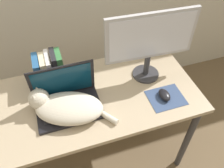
{
  "coord_description": "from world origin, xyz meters",
  "views": [
    {
      "loc": [
        -0.18,
        -0.6,
        1.83
      ],
      "look_at": [
        0.11,
        0.28,
        0.85
      ],
      "focal_mm": 38.0,
      "sensor_mm": 36.0,
      "label": 1
    }
  ],
  "objects": [
    {
      "name": "desk",
      "position": [
        0.0,
        0.32,
        0.66
      ],
      "size": [
        1.27,
        0.63,
        0.75
      ],
      "color": "tan",
      "rests_on": "ground_plane"
    },
    {
      "name": "laptop",
      "position": [
        -0.16,
        0.29,
        0.8
      ],
      "size": [
        0.36,
        0.24,
        0.25
      ],
      "color": "black",
      "rests_on": "desk"
    },
    {
      "name": "cat",
      "position": [
        -0.18,
        0.24,
        0.8
      ],
      "size": [
        0.45,
        0.34,
        0.14
      ],
      "color": "beige",
      "rests_on": "desk"
    },
    {
      "name": "external_monitor",
      "position": [
        0.37,
        0.39,
        1.02
      ],
      "size": [
        0.54,
        0.17,
        0.45
      ],
      "color": "#333338",
      "rests_on": "desk"
    },
    {
      "name": "mousepad",
      "position": [
        0.41,
        0.17,
        0.75
      ],
      "size": [
        0.21,
        0.17,
        0.0
      ],
      "color": "#384C75",
      "rests_on": "desk"
    },
    {
      "name": "computer_mouse",
      "position": [
        0.4,
        0.17,
        0.77
      ],
      "size": [
        0.06,
        0.1,
        0.04
      ],
      "color": "black",
      "rests_on": "mousepad"
    },
    {
      "name": "book_row",
      "position": [
        -0.21,
        0.52,
        0.85
      ],
      "size": [
        0.18,
        0.15,
        0.21
      ],
      "color": "#285B93",
      "rests_on": "desk"
    }
  ]
}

